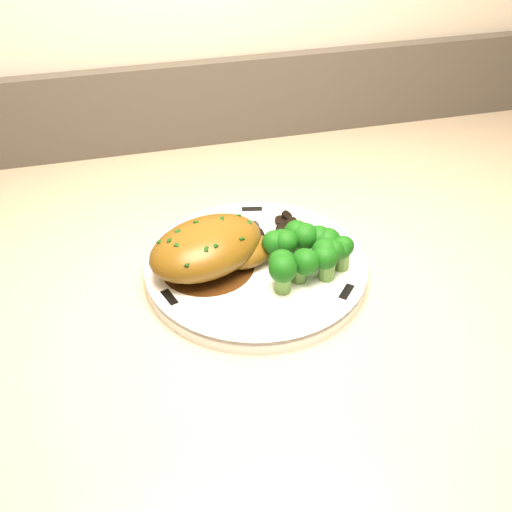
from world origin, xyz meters
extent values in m
cube|color=#4C3D22|center=(-0.09, 1.67, 0.42)|extent=(1.94, 0.63, 0.83)
cube|color=#C3AD8D|center=(-0.09, 1.67, 0.85)|extent=(2.00, 0.66, 0.03)
cube|color=#4C443A|center=(-0.09, 1.99, 0.92)|extent=(2.00, 0.02, 0.12)
cylinder|color=white|center=(-0.07, 1.68, 0.87)|extent=(0.29, 0.29, 0.02)
cube|color=black|center=(-0.05, 1.78, 0.88)|extent=(0.03, 0.01, 0.00)
cube|color=black|center=(-0.17, 1.65, 0.88)|extent=(0.02, 0.03, 0.00)
cube|color=black|center=(0.00, 1.61, 0.88)|extent=(0.02, 0.02, 0.00)
cylinder|color=#3F200B|center=(-0.12, 1.69, 0.88)|extent=(0.10, 0.10, 0.00)
ellipsoid|color=brown|center=(-0.12, 1.69, 0.90)|extent=(0.15, 0.13, 0.05)
ellipsoid|color=brown|center=(-0.08, 1.68, 0.89)|extent=(0.07, 0.06, 0.03)
cube|color=#10360B|center=(-0.16, 1.68, 0.92)|extent=(0.01, 0.00, 0.00)
cube|color=#10360B|center=(-0.15, 1.68, 0.93)|extent=(0.01, 0.00, 0.00)
cube|color=#10360B|center=(-0.13, 1.69, 0.93)|extent=(0.01, 0.00, 0.00)
cube|color=#10360B|center=(-0.12, 1.69, 0.93)|extent=(0.01, 0.00, 0.00)
cube|color=#10360B|center=(-0.10, 1.70, 0.93)|extent=(0.01, 0.00, 0.00)
cube|color=#10360B|center=(-0.09, 1.70, 0.92)|extent=(0.01, 0.00, 0.00)
cylinder|color=black|center=(-0.02, 1.72, 0.88)|extent=(0.01, 0.01, 0.01)
cylinder|color=black|center=(-0.02, 1.73, 0.88)|extent=(0.02, 0.02, 0.01)
cylinder|color=black|center=(-0.03, 1.73, 0.89)|extent=(0.02, 0.02, 0.01)
cylinder|color=black|center=(-0.04, 1.74, 0.88)|extent=(0.02, 0.02, 0.01)
cylinder|color=black|center=(-0.04, 1.74, 0.88)|extent=(0.02, 0.02, 0.01)
cylinder|color=black|center=(-0.05, 1.74, 0.89)|extent=(0.02, 0.02, 0.01)
cylinder|color=black|center=(-0.06, 1.74, 0.88)|extent=(0.02, 0.02, 0.01)
cylinder|color=black|center=(-0.07, 1.74, 0.88)|extent=(0.02, 0.02, 0.00)
cylinder|color=black|center=(-0.08, 1.73, 0.89)|extent=(0.02, 0.02, 0.01)
cylinder|color=black|center=(-0.08, 1.73, 0.88)|extent=(0.02, 0.02, 0.01)
cylinder|color=black|center=(-0.08, 1.72, 0.88)|extent=(0.02, 0.02, 0.01)
cylinder|color=black|center=(-0.08, 1.71, 0.89)|extent=(0.02, 0.02, 0.01)
cylinder|color=black|center=(-0.08, 1.71, 0.88)|extent=(0.03, 0.03, 0.01)
cylinder|color=black|center=(-0.07, 1.70, 0.88)|extent=(0.03, 0.03, 0.01)
cylinder|color=black|center=(-0.06, 1.70, 0.89)|extent=(0.02, 0.03, 0.02)
cylinder|color=black|center=(-0.05, 1.70, 0.88)|extent=(0.02, 0.02, 0.02)
cylinder|color=black|center=(-0.04, 1.70, 0.88)|extent=(0.03, 0.03, 0.01)
cylinder|color=black|center=(-0.04, 1.70, 0.89)|extent=(0.03, 0.03, 0.01)
cylinder|color=black|center=(-0.03, 1.71, 0.88)|extent=(0.03, 0.03, 0.01)
cylinder|color=black|center=(-0.02, 1.71, 0.88)|extent=(0.03, 0.03, 0.01)
cylinder|color=#5F903D|center=(-0.05, 1.67, 0.89)|extent=(0.02, 0.02, 0.02)
sphere|color=#083908|center=(-0.05, 1.67, 0.91)|extent=(0.03, 0.03, 0.03)
cylinder|color=#5F903D|center=(-0.02, 1.68, 0.89)|extent=(0.02, 0.02, 0.02)
sphere|color=#083908|center=(-0.02, 1.68, 0.91)|extent=(0.03, 0.03, 0.03)
cylinder|color=#5F903D|center=(0.00, 1.67, 0.89)|extent=(0.02, 0.02, 0.02)
sphere|color=#083908|center=(0.00, 1.67, 0.91)|extent=(0.03, 0.03, 0.03)
cylinder|color=#5F903D|center=(-0.04, 1.64, 0.89)|extent=(0.02, 0.02, 0.02)
sphere|color=#083908|center=(-0.04, 1.64, 0.91)|extent=(0.03, 0.03, 0.03)
cylinder|color=#5F903D|center=(-0.01, 1.64, 0.89)|extent=(0.02, 0.02, 0.02)
sphere|color=#083908|center=(-0.01, 1.64, 0.91)|extent=(0.03, 0.03, 0.03)
cylinder|color=#5F903D|center=(0.01, 1.65, 0.89)|extent=(0.02, 0.02, 0.02)
sphere|color=#083908|center=(0.01, 1.65, 0.91)|extent=(0.03, 0.03, 0.03)
cylinder|color=#5F903D|center=(-0.06, 1.63, 0.89)|extent=(0.02, 0.02, 0.02)
sphere|color=#083908|center=(-0.06, 1.63, 0.91)|extent=(0.03, 0.03, 0.03)
camera|label=1|loc=(-0.20, 1.16, 1.30)|focal=45.00mm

